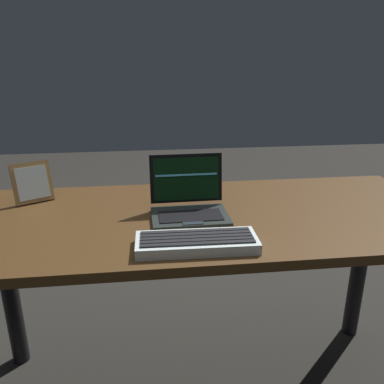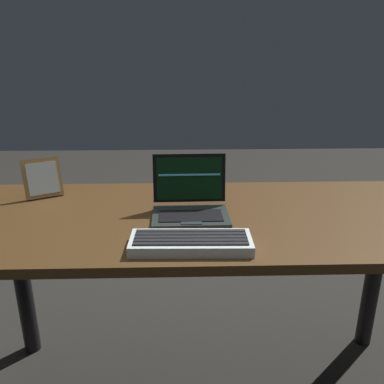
{
  "view_description": "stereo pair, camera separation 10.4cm",
  "coord_description": "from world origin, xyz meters",
  "views": [
    {
      "loc": [
        -0.18,
        -1.18,
        1.25
      ],
      "look_at": [
        -0.04,
        -0.05,
        0.85
      ],
      "focal_mm": 37.17,
      "sensor_mm": 36.0,
      "label": 1
    },
    {
      "loc": [
        -0.08,
        -1.19,
        1.25
      ],
      "look_at": [
        -0.04,
        -0.05,
        0.85
      ],
      "focal_mm": 37.17,
      "sensor_mm": 36.0,
      "label": 2
    }
  ],
  "objects": [
    {
      "name": "photo_frame",
      "position": [
        -0.57,
        0.18,
        0.82
      ],
      "size": [
        0.14,
        0.1,
        0.14
      ],
      "color": "olive",
      "rests_on": "desk"
    },
    {
      "name": "desk",
      "position": [
        0.0,
        0.0,
        0.62
      ],
      "size": [
        1.61,
        0.66,
        0.75
      ],
      "color": "#472D15",
      "rests_on": "ground"
    },
    {
      "name": "laptop_front",
      "position": [
        -0.05,
        -0.01,
        0.79
      ],
      "size": [
        0.24,
        0.19,
        0.19
      ],
      "color": "#232926",
      "rests_on": "desk"
    },
    {
      "name": "external_keyboard",
      "position": [
        -0.05,
        -0.23,
        0.77
      ],
      "size": [
        0.33,
        0.13,
        0.03
      ],
      "color": "silver",
      "rests_on": "desk"
    }
  ]
}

